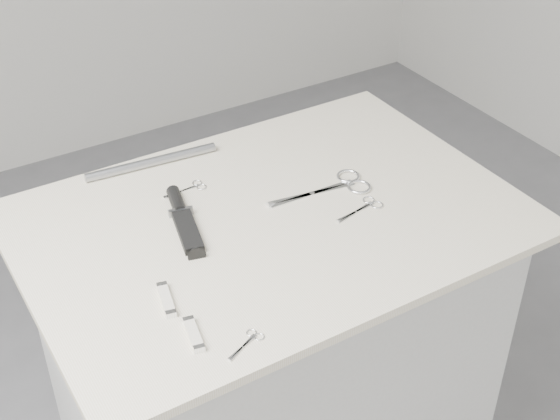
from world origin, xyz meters
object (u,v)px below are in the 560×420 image
tiny_scissors (248,342)px  embroidery_scissors_b (191,188)px  embroidery_scissors_a (365,207)px  pocket_knife_a (194,335)px  plinth (272,376)px  metal_rail (152,162)px  sheathed_knife (183,217)px  pocket_knife_b (166,300)px  large_shears (339,186)px

tiny_scissors → embroidery_scissors_b: bearing=52.1°
embroidery_scissors_a → pocket_knife_a: bearing=-171.8°
plinth → embroidery_scissors_a: embroidery_scissors_a is taller
embroidery_scissors_a → embroidery_scissors_b: (-0.28, 0.25, -0.00)m
embroidery_scissors_b → metal_rail: size_ratio=0.32×
sheathed_knife → pocket_knife_a: (-0.13, -0.31, -0.00)m
embroidery_scissors_b → pocket_knife_b: pocket_knife_b is taller
plinth → pocket_knife_a: 0.60m
embroidery_scissors_a → pocket_knife_a: (-0.47, -0.15, 0.00)m
tiny_scissors → pocket_knife_a: 0.09m
large_shears → pocket_knife_a: bearing=-146.8°
large_shears → pocket_knife_b: (-0.47, -0.14, 0.00)m
large_shears → sheathed_knife: sheathed_knife is taller
plinth → sheathed_knife: 0.51m
plinth → embroidery_scissors_b: (-0.10, 0.17, 0.47)m
embroidery_scissors_b → pocket_knife_b: (-0.19, -0.30, 0.00)m
embroidery_scissors_a → sheathed_knife: sheathed_knife is taller
sheathed_knife → metal_rail: bearing=5.7°
embroidery_scissors_a → tiny_scissors: size_ratio=1.48×
metal_rail → embroidery_scissors_a: bearing=-50.5°
sheathed_knife → pocket_knife_b: bearing=161.4°
large_shears → pocket_knife_a: pocket_knife_a is taller
embroidery_scissors_a → metal_rail: size_ratio=0.39×
tiny_scissors → sheathed_knife: size_ratio=0.36×
plinth → tiny_scissors: bearing=-126.7°
large_shears → embroidery_scissors_b: (-0.27, 0.16, -0.00)m
pocket_knife_b → metal_rail: metal_rail is taller
plinth → metal_rail: (-0.13, 0.30, 0.48)m
sheathed_knife → plinth: bearing=-102.8°
embroidery_scissors_a → pocket_knife_b: size_ratio=1.30×
plinth → pocket_knife_a: bearing=-141.3°
tiny_scissors → metal_rail: bearing=58.3°
plinth → embroidery_scissors_a: (0.18, -0.07, 0.47)m
embroidery_scissors_b → tiny_scissors: size_ratio=1.22×
metal_rail → pocket_knife_a: bearing=-106.4°
tiny_scissors → sheathed_knife: (0.05, 0.37, 0.01)m
embroidery_scissors_b → pocket_knife_b: 0.36m
embroidery_scissors_b → tiny_scissors: bearing=-107.3°
embroidery_scissors_a → tiny_scissors: same height
embroidery_scissors_a → pocket_knife_a: size_ratio=1.42×
large_shears → sheathed_knife: 0.34m
embroidery_scissors_b → metal_rail: metal_rail is taller
pocket_knife_b → pocket_knife_a: bearing=-165.5°
pocket_knife_a → pocket_knife_b: pocket_knife_b is taller
sheathed_knife → embroidery_scissors_b: bearing=-20.4°
large_shears → metal_rail: (-0.31, 0.29, 0.01)m
embroidery_scissors_b → sheathed_knife: (-0.06, -0.10, 0.01)m
plinth → metal_rail: bearing=113.2°
large_shears → embroidery_scissors_b: large_shears is taller
embroidery_scissors_a → embroidery_scissors_b: bearing=127.9°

